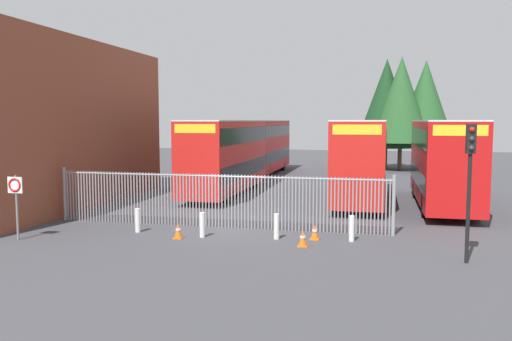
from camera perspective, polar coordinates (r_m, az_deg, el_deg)
The scene contains 19 objects.
ground_plane at distance 29.40m, azimuth 1.78°, elevation -3.16°, with size 100.00×100.00×0.00m, color #3D3D42.
depot_building_brick at distance 29.83m, azimuth -23.46°, elevation 4.62°, with size 7.63×15.96×8.40m, color brown.
palisade_fence at distance 21.72m, azimuth -4.25°, elevation -3.09°, with size 14.25×0.14×2.35m.
double_decker_bus_near_gate at distance 28.94m, azimuth 11.27°, elevation 1.43°, with size 2.54×10.81×4.42m.
double_decker_bus_behind_fence_left at distance 31.30m, azimuth -3.28°, elevation 1.82°, with size 2.54×10.81×4.42m.
double_decker_bus_behind_fence_right at distance 28.34m, azimuth 19.65°, elevation 1.13°, with size 2.54×10.81×4.42m.
double_decker_bus_far_back at distance 43.66m, azimuth 0.85°, elevation 2.86°, with size 2.54×10.81×4.42m.
bollard_near_left at distance 21.32m, azimuth -12.72°, elevation -5.29°, with size 0.20×0.20×0.95m, color silver.
bollard_center_front at distance 20.01m, azimuth -5.85°, elevation -5.89°, with size 0.20×0.20×0.95m, color silver.
bollard_near_right at distance 19.63m, azimuth 2.24°, elevation -6.09°, with size 0.20×0.20×0.95m, color silver.
bollard_far_right at distance 19.58m, azimuth 10.35°, elevation -6.21°, with size 0.20×0.20×0.95m, color silver.
traffic_cone_by_gate at distance 18.58m, azimuth 5.09°, elevation -7.36°, with size 0.34×0.34×0.59m.
traffic_cone_mid_forecourt at distance 19.69m, azimuth 6.39°, elevation -6.64°, with size 0.34×0.34×0.59m.
traffic_cone_near_kerb at distance 19.96m, azimuth -8.45°, elevation -6.50°, with size 0.34×0.34×0.59m.
speed_limit_sign_post at distance 21.16m, azimuth -24.64°, elevation -2.17°, with size 0.60×0.14×2.40m.
traffic_light_kerbside at distance 17.26m, azimuth 22.20°, elevation 0.34°, with size 0.28×0.33×4.30m.
tree_tall_back at distance 47.85m, azimuth 15.47°, elevation 7.40°, with size 5.20×5.20×9.91m.
tree_short_side at distance 49.11m, azimuth 17.91°, elevation 7.41°, with size 4.71×4.71×9.67m.
tree_mid_row at distance 48.77m, azimuth 13.97°, elevation 7.08°, with size 5.51×5.51×9.86m.
Camera 1 is at (5.72, -20.50, 4.40)m, focal length 36.86 mm.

